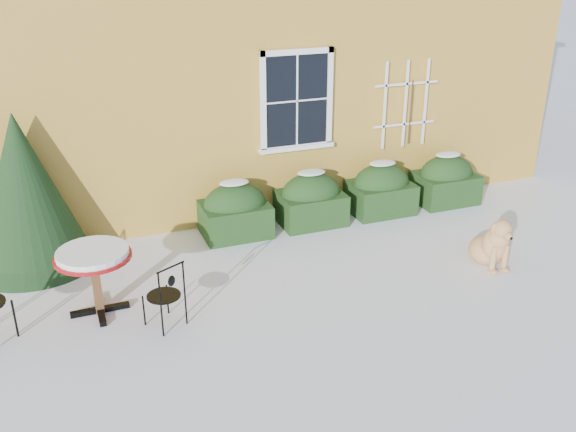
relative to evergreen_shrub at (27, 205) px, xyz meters
name	(u,v)px	position (x,y,z in m)	size (l,w,h in m)	color
ground	(316,310)	(3.30, -2.69, -0.90)	(80.00, 80.00, 0.00)	white
house	(181,0)	(3.30, 4.31, 2.32)	(12.40, 8.40, 6.40)	gold
hedge_row	(347,195)	(4.95, -0.14, -0.50)	(4.95, 0.80, 0.91)	black
evergreen_shrub	(27,205)	(0.00, 0.00, 0.00)	(1.85, 1.85, 2.24)	black
bistro_table	(93,261)	(0.72, -1.76, -0.17)	(0.94, 0.94, 0.87)	black
patio_chair_near	(165,295)	(1.46, -2.37, -0.47)	(0.52, 0.51, 0.86)	black
dog	(493,245)	(6.14, -2.49, -0.58)	(0.57, 0.89, 0.81)	tan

